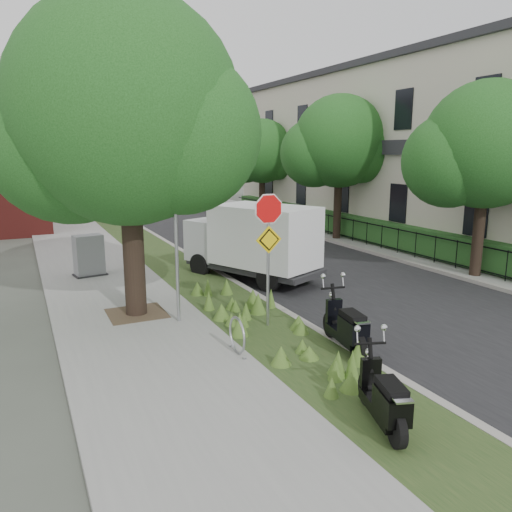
{
  "coord_description": "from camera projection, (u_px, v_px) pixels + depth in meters",
  "views": [
    {
      "loc": [
        -6.46,
        -9.36,
        4.13
      ],
      "look_at": [
        -0.65,
        2.81,
        1.3
      ],
      "focal_mm": 35.0,
      "sensor_mm": 36.0,
      "label": 1
    }
  ],
  "objects": [
    {
      "name": "scooter_far",
      "position": [
        348.0,
        331.0,
        10.12
      ],
      "size": [
        0.58,
        1.84,
        0.88
      ],
      "color": "black",
      "rests_on": "ground"
    },
    {
      "name": "bare_post",
      "position": [
        176.0,
        239.0,
        11.64
      ],
      "size": [
        0.08,
        0.08,
        4.0
      ],
      "color": "#A5A8AD",
      "rests_on": "ground"
    },
    {
      "name": "sidewalk_near",
      "position": [
        89.0,
        261.0,
        18.86
      ],
      "size": [
        3.5,
        60.0,
        0.12
      ],
      "primitive_type": "cube",
      "color": "gray",
      "rests_on": "ground"
    },
    {
      "name": "road",
      "position": [
        261.0,
        247.0,
        21.93
      ],
      "size": [
        7.0,
        60.0,
        0.01
      ],
      "primitive_type": "cube",
      "color": "black",
      "rests_on": "ground"
    },
    {
      "name": "far_tree_b",
      "position": [
        338.0,
        146.0,
        22.73
      ],
      "size": [
        4.83,
        4.31,
        6.56
      ],
      "color": "black",
      "rests_on": "ground"
    },
    {
      "name": "far_tree_c",
      "position": [
        261.0,
        155.0,
        29.88
      ],
      "size": [
        4.37,
        3.89,
        5.93
      ],
      "color": "black",
      "rests_on": "ground"
    },
    {
      "name": "scooter_near",
      "position": [
        386.0,
        405.0,
        7.23
      ],
      "size": [
        0.71,
        1.68,
        0.82
      ],
      "color": "black",
      "rests_on": "ground"
    },
    {
      "name": "bike_hoop",
      "position": [
        237.0,
        335.0,
        10.06
      ],
      "size": [
        0.06,
        0.78,
        0.77
      ],
      "color": "#A5A8AD",
      "rests_on": "ground"
    },
    {
      "name": "footpath_far",
      "position": [
        357.0,
        237.0,
        24.11
      ],
      "size": [
        3.2,
        60.0,
        0.12
      ],
      "primitive_type": "cube",
      "color": "gray",
      "rests_on": "ground"
    },
    {
      "name": "far_tree_a",
      "position": [
        483.0,
        151.0,
        15.72
      ],
      "size": [
        4.6,
        4.1,
        6.22
      ],
      "color": "black",
      "rests_on": "ground"
    },
    {
      "name": "box_truck",
      "position": [
        254.0,
        239.0,
        16.1
      ],
      "size": [
        3.52,
        4.94,
        2.1
      ],
      "color": "#262628",
      "rests_on": "ground"
    },
    {
      "name": "ground",
      "position": [
        332.0,
        329.0,
        11.83
      ],
      "size": [
        120.0,
        120.0,
        0.0
      ],
      "primitive_type": "plane",
      "color": "#4C5147",
      "rests_on": "ground"
    },
    {
      "name": "kerb_far",
      "position": [
        327.0,
        240.0,
        23.39
      ],
      "size": [
        0.2,
        60.0,
        0.13
      ],
      "primitive_type": "cube",
      "color": "#9E9991",
      "rests_on": "ground"
    },
    {
      "name": "terrace_houses",
      "position": [
        415.0,
        151.0,
        24.65
      ],
      "size": [
        7.4,
        26.4,
        8.2
      ],
      "color": "beige",
      "rests_on": "ground"
    },
    {
      "name": "hedge_far",
      "position": [
        352.0,
        225.0,
        23.86
      ],
      "size": [
        1.0,
        24.0,
        1.1
      ],
      "primitive_type": "cube",
      "color": "#1C4E20",
      "rests_on": "footpath_far"
    },
    {
      "name": "fence_far",
      "position": [
        340.0,
        226.0,
        23.56
      ],
      "size": [
        0.04,
        24.0,
        1.0
      ],
      "color": "black",
      "rests_on": "ground"
    },
    {
      "name": "street_tree_main",
      "position": [
        123.0,
        122.0,
        11.65
      ],
      "size": [
        6.21,
        5.54,
        7.66
      ],
      "color": "black",
      "rests_on": "ground"
    },
    {
      "name": "verge",
      "position": [
        160.0,
        255.0,
        20.02
      ],
      "size": [
        2.0,
        60.0,
        0.12
      ],
      "primitive_type": "cube",
      "color": "#25411B",
      "rests_on": "ground"
    },
    {
      "name": "kerb_near",
      "position": [
        184.0,
        253.0,
        20.44
      ],
      "size": [
        0.2,
        60.0,
        0.13
      ],
      "primitive_type": "cube",
      "color": "#9E9991",
      "rests_on": "ground"
    },
    {
      "name": "sign_assembly",
      "position": [
        268.0,
        233.0,
        11.28
      ],
      "size": [
        0.94,
        0.08,
        3.22
      ],
      "color": "#A5A8AD",
      "rests_on": "ground"
    },
    {
      "name": "utility_cabinet",
      "position": [
        89.0,
        256.0,
        16.37
      ],
      "size": [
        1.11,
        0.83,
        1.34
      ],
      "color": "#262628",
      "rests_on": "ground"
    }
  ]
}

